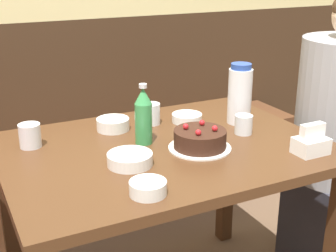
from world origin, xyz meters
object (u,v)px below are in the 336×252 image
bowl_rice_small (113,124)px  glass_tumbler_short (151,114)px  water_pitcher (240,94)px  soju_bottle (143,115)px  glass_shot_small (244,124)px  bowl_soup_white (187,118)px  bowl_sauce_shallow (130,159)px  glass_water_tall (30,136)px  bench_seat (97,179)px  napkin_holder (311,143)px  birthday_cake (200,140)px  bowl_side_dish (148,188)px

bowl_rice_small → glass_tumbler_short: (0.16, -0.00, 0.02)m
water_pitcher → soju_bottle: 0.43m
bowl_rice_small → glass_shot_small: 0.49m
bowl_soup_white → bowl_sauce_shallow: bowl_sauce_shallow is taller
bowl_sauce_shallow → glass_water_tall: (-0.25, 0.29, 0.02)m
soju_bottle → bench_seat: bearing=86.0°
water_pitcher → bench_seat: bearing=116.4°
water_pitcher → bowl_rice_small: bearing=163.2°
bench_seat → glass_water_tall: size_ratio=28.59×
glass_tumbler_short → napkin_holder: bearing=-55.2°
bench_seat → bowl_rice_small: size_ratio=19.04×
napkin_holder → soju_bottle: bearing=143.9°
bench_seat → bowl_sauce_shallow: (-0.17, -0.93, 0.51)m
bench_seat → bowl_rice_small: 0.80m
birthday_cake → bowl_sauce_shallow: size_ratio=1.50×
glass_shot_small → bowl_side_dish: bearing=-151.7°
bowl_rice_small → napkin_holder: bearing=-45.0°
bowl_rice_small → bowl_sauce_shallow: bearing=-101.0°
bench_seat → bowl_sauce_shallow: bowl_sauce_shallow is taller
bowl_side_dish → glass_water_tall: size_ratio=1.27×
bowl_soup_white → bowl_side_dish: bowl_side_dish is taller
birthday_cake → bowl_soup_white: bearing=70.3°
napkin_holder → bowl_side_dish: 0.60m
bowl_soup_white → bowl_rice_small: size_ratio=0.97×
water_pitcher → glass_shot_small: (-0.06, -0.11, -0.08)m
napkin_holder → bowl_sauce_shallow: 0.60m
napkin_holder → bowl_sauce_shallow: bearing=162.2°
soju_bottle → bowl_soup_white: 0.29m
soju_bottle → bowl_soup_white: bearing=28.1°
birthday_cake → bowl_soup_white: (0.09, 0.27, -0.02)m
soju_bottle → glass_water_tall: 0.40m
bench_seat → water_pitcher: water_pitcher is taller
napkin_holder → glass_water_tall: bearing=149.9°
soju_bottle → bowl_side_dish: size_ratio=2.05×
soju_bottle → glass_shot_small: bearing=-12.1°
bowl_sauce_shallow → glass_water_tall: size_ratio=1.75×
birthday_cake → glass_tumbler_short: (-0.04, 0.31, 0.01)m
water_pitcher → bowl_rice_small: size_ratio=1.92×
glass_tumbler_short → bowl_sauce_shallow: bearing=-124.3°
bowl_side_dish → bowl_rice_small: bearing=80.1°
bench_seat → napkin_holder: bearing=-70.0°
birthday_cake → water_pitcher: (0.27, 0.17, 0.08)m
soju_bottle → napkin_holder: soju_bottle is taller
bench_seat → soju_bottle: 0.98m
bowl_soup_white → bowl_rice_small: 0.30m
napkin_holder → glass_shot_small: bearing=109.5°
bowl_soup_white → bowl_sauce_shallow: size_ratio=0.83×
birthday_cake → bowl_rice_small: size_ratio=1.74×
bench_seat → glass_tumbler_short: glass_tumbler_short is taller
bowl_side_dish → glass_tumbler_short: glass_tumbler_short is taller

